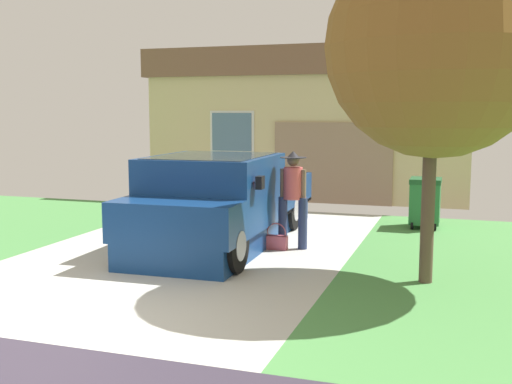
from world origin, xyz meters
The scene contains 6 objects.
pickup_truck centered at (0.25, 4.86, 0.73)m, with size 2.19×5.47×1.60m.
person_with_hat centered at (1.54, 5.09, 0.94)m, with size 0.52×0.45×1.67m.
handbag centered at (1.30, 4.90, 0.14)m, with size 0.38×0.15×0.46m.
house_with_garage centered at (0.23, 13.06, 2.03)m, with size 8.82×5.45×4.02m.
front_yard_tree centered at (3.81, 3.58, 3.18)m, with size 2.95×2.95×4.66m.
wheeled_trash_bin centered at (3.58, 7.77, 0.55)m, with size 0.60×0.72×1.00m.
Camera 1 is at (4.24, -5.09, 2.34)m, focal length 43.69 mm.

